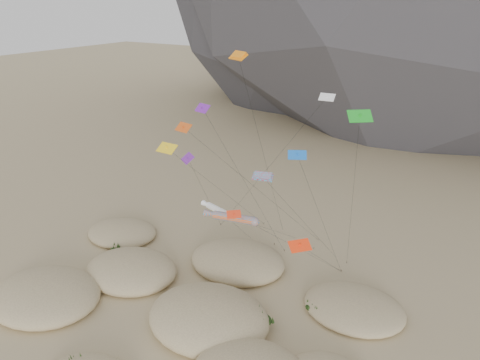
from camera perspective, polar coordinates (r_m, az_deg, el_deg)
name	(u,v)px	position (r m, az deg, el deg)	size (l,w,h in m)	color
ground	(185,334)	(54.57, -6.72, -18.11)	(500.00, 500.00, 0.00)	#CCB789
dunes	(183,302)	(57.91, -6.95, -14.52)	(48.66, 36.13, 4.18)	#CCB789
dune_grass	(198,310)	(56.23, -5.14, -15.55)	(43.32, 27.17, 1.56)	black
kite_stakes	(293,244)	(70.73, 6.52, -7.79)	(21.52, 7.00, 0.30)	#3F2D1E
rainbow_tube_kite	(232,218)	(53.46, -0.94, -4.60)	(7.28, 18.68, 11.94)	orange
white_tube_kite	(218,210)	(58.09, -2.71, -3.67)	(6.28, 12.51, 10.60)	white
orange_parafoil	(239,58)	(58.66, -0.14, 14.64)	(3.33, 11.66, 28.43)	orange
multi_parafoil	(264,177)	(53.39, 2.90, 0.32)	(6.46, 13.58, 16.00)	red
delta_kites	(244,157)	(53.41, 0.43, 2.80)	(26.28, 22.00, 24.56)	purple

